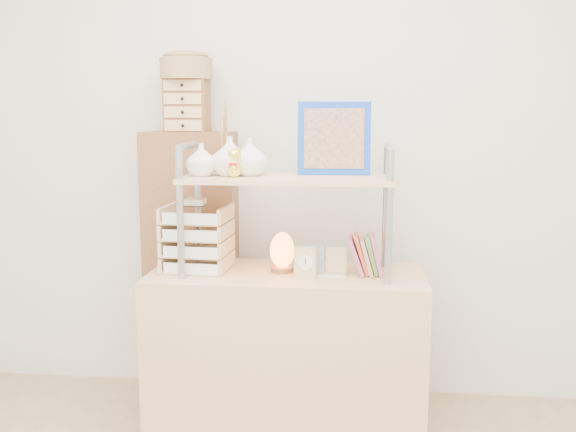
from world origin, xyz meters
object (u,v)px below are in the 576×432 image
(cabinet, at_px, (192,266))
(letter_tray, at_px, (197,242))
(desk, at_px, (287,354))
(salt_lamp, at_px, (282,252))

(cabinet, height_order, letter_tray, cabinet)
(desk, distance_m, salt_lamp, 0.47)
(cabinet, height_order, salt_lamp, cabinet)
(salt_lamp, bearing_deg, letter_tray, -177.82)
(cabinet, relative_size, letter_tray, 4.21)
(desk, height_order, letter_tray, letter_tray)
(letter_tray, bearing_deg, salt_lamp, 2.18)
(desk, bearing_deg, salt_lamp, 151.29)
(desk, relative_size, letter_tray, 3.74)
(cabinet, distance_m, letter_tray, 0.44)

